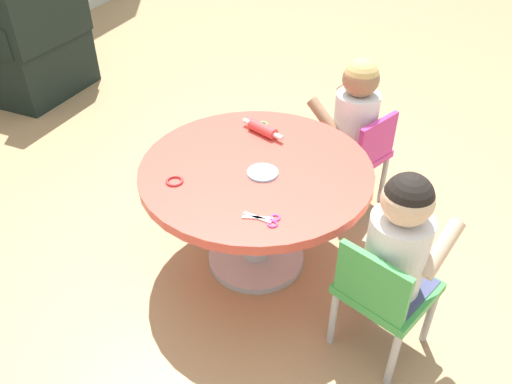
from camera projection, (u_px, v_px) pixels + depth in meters
ground_plane at (256, 259)px, 2.37m from camera, size 10.00×10.00×0.00m
craft_table at (256, 189)px, 2.12m from camera, size 0.95×0.95×0.52m
child_chair_left at (383, 292)px, 1.80m from camera, size 0.39×0.39×0.54m
seated_child_left at (400, 239)px, 1.69m from camera, size 0.42×0.38×0.51m
child_chair_right at (357, 154)px, 2.52m from camera, size 0.40×0.40×0.54m
seated_child_right at (356, 111)px, 2.41m from camera, size 0.39×0.43×0.51m
armchair_dark at (29, 50)px, 3.61m from camera, size 0.75×0.75×0.85m
rolling_pin at (263, 129)px, 2.25m from camera, size 0.11×0.22×0.05m
craft_scissors at (267, 220)px, 1.78m from camera, size 0.08×0.14×0.01m
playdough_blob_0 at (263, 173)px, 2.01m from camera, size 0.12×0.12×0.01m
cookie_cutter_0 at (175, 181)px, 1.97m from camera, size 0.07×0.07×0.01m
cookie_cutter_1 at (262, 124)px, 2.32m from camera, size 0.05×0.05×0.01m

